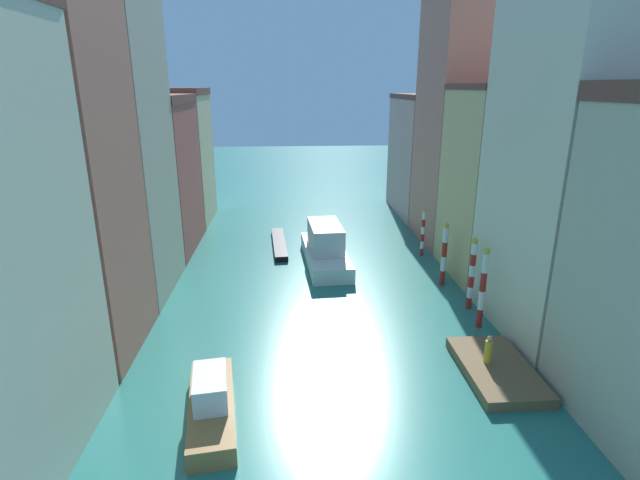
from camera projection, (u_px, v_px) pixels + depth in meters
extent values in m
plane|color=#28756B|center=(313.00, 257.00, 39.61)|extent=(154.00, 154.00, 0.00)
cube|color=#C6705B|center=(48.00, 163.00, 22.98)|extent=(6.66, 7.03, 19.87)
cube|color=#BCB299|center=(105.00, 136.00, 30.17)|extent=(6.66, 8.03, 20.84)
cube|color=#B25147|center=(151.00, 179.00, 40.03)|extent=(6.66, 9.41, 12.09)
cube|color=brown|center=(142.00, 99.00, 38.08)|extent=(6.80, 9.60, 0.71)
cube|color=beige|center=(175.00, 160.00, 48.62)|extent=(6.66, 8.00, 12.60)
cube|color=brown|center=(169.00, 91.00, 46.60)|extent=(6.80, 8.16, 0.66)
cube|color=beige|center=(578.00, 151.00, 25.17)|extent=(6.66, 9.33, 20.41)
cube|color=#DBB77A|center=(501.00, 186.00, 34.51)|extent=(6.66, 7.72, 13.17)
cube|color=brown|center=(512.00, 87.00, 32.44)|extent=(6.80, 7.87, 0.41)
cube|color=#C6705B|center=(465.00, 124.00, 41.17)|extent=(6.66, 8.46, 20.67)
cube|color=tan|center=(429.00, 157.00, 52.01)|extent=(6.66, 11.16, 12.13)
cube|color=brown|center=(433.00, 96.00, 50.09)|extent=(6.80, 11.38, 0.52)
cube|color=brown|center=(497.00, 370.00, 23.43)|extent=(3.21, 5.67, 0.52)
cylinder|color=gold|center=(488.00, 352.00, 23.41)|extent=(0.36, 0.36, 1.17)
sphere|color=tan|center=(490.00, 339.00, 23.20)|extent=(0.26, 0.26, 0.26)
cylinder|color=red|center=(479.00, 318.00, 28.00)|extent=(0.35, 0.35, 1.13)
cylinder|color=white|center=(481.00, 300.00, 27.65)|extent=(0.35, 0.35, 1.13)
cylinder|color=red|center=(483.00, 282.00, 27.31)|extent=(0.35, 0.35, 1.13)
cylinder|color=white|center=(485.00, 263.00, 26.96)|extent=(0.35, 0.35, 1.13)
sphere|color=gold|center=(487.00, 251.00, 26.74)|extent=(0.38, 0.38, 0.38)
cylinder|color=red|center=(469.00, 302.00, 30.48)|extent=(0.36, 0.36, 0.72)
cylinder|color=white|center=(470.00, 292.00, 30.26)|extent=(0.36, 0.36, 0.72)
cylinder|color=red|center=(471.00, 281.00, 30.04)|extent=(0.36, 0.36, 0.72)
cylinder|color=white|center=(472.00, 271.00, 29.82)|extent=(0.36, 0.36, 0.72)
cylinder|color=red|center=(473.00, 260.00, 29.60)|extent=(0.36, 0.36, 0.72)
cylinder|color=white|center=(474.00, 249.00, 29.38)|extent=(0.36, 0.36, 0.72)
sphere|color=gold|center=(475.00, 241.00, 29.23)|extent=(0.39, 0.39, 0.39)
cylinder|color=red|center=(442.00, 277.00, 34.02)|extent=(0.36, 0.36, 1.05)
cylinder|color=white|center=(443.00, 264.00, 33.70)|extent=(0.36, 0.36, 1.05)
cylinder|color=red|center=(444.00, 249.00, 33.38)|extent=(0.36, 0.36, 1.05)
cylinder|color=white|center=(446.00, 235.00, 33.06)|extent=(0.36, 0.36, 1.05)
sphere|color=gold|center=(446.00, 226.00, 32.86)|extent=(0.39, 0.39, 0.39)
cylinder|color=red|center=(443.00, 276.00, 34.84)|extent=(0.31, 0.31, 0.60)
cylinder|color=white|center=(443.00, 269.00, 34.65)|extent=(0.31, 0.31, 0.60)
cylinder|color=red|center=(444.00, 261.00, 34.47)|extent=(0.31, 0.31, 0.60)
cylinder|color=white|center=(445.00, 253.00, 34.29)|extent=(0.31, 0.31, 0.60)
cylinder|color=red|center=(445.00, 245.00, 34.11)|extent=(0.31, 0.31, 0.60)
cylinder|color=white|center=(446.00, 237.00, 33.93)|extent=(0.31, 0.31, 0.60)
sphere|color=gold|center=(446.00, 231.00, 33.80)|extent=(0.34, 0.34, 0.34)
cylinder|color=red|center=(422.00, 252.00, 39.92)|extent=(0.28, 0.28, 0.62)
cylinder|color=white|center=(422.00, 245.00, 39.73)|extent=(0.28, 0.28, 0.62)
cylinder|color=red|center=(422.00, 238.00, 39.54)|extent=(0.28, 0.28, 0.62)
cylinder|color=white|center=(423.00, 230.00, 39.35)|extent=(0.28, 0.28, 0.62)
cylinder|color=red|center=(423.00, 223.00, 39.16)|extent=(0.28, 0.28, 0.62)
cylinder|color=white|center=(424.00, 216.00, 38.97)|extent=(0.28, 0.28, 0.62)
sphere|color=gold|center=(424.00, 211.00, 38.84)|extent=(0.30, 0.30, 0.30)
cube|color=white|center=(325.00, 256.00, 38.25)|extent=(3.58, 9.58, 1.14)
cube|color=silver|center=(325.00, 237.00, 37.77)|extent=(2.64, 5.03, 2.04)
cube|color=black|center=(279.00, 244.00, 42.22)|extent=(1.58, 8.26, 0.48)
cube|color=olive|center=(212.00, 408.00, 20.36)|extent=(2.70, 6.46, 0.89)
cube|color=silver|center=(210.00, 387.00, 20.05)|extent=(1.69, 2.67, 1.17)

